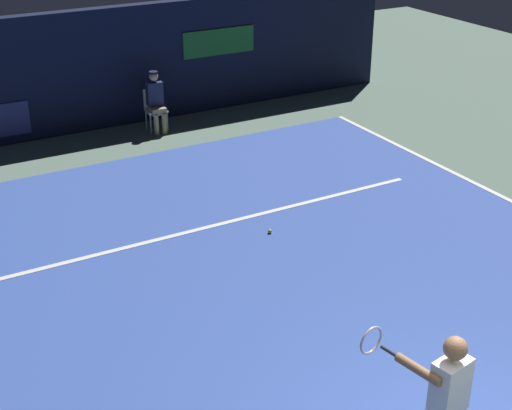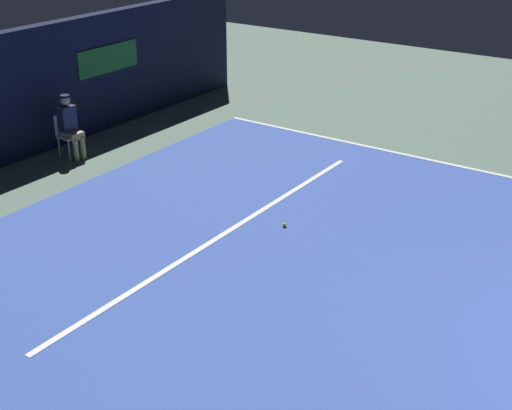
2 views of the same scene
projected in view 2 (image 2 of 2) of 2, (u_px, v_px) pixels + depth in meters
ground_plane at (326, 267)px, 10.79m from camera, size 30.15×30.15×0.00m
court_surface at (326, 267)px, 10.78m from camera, size 10.28×10.84×0.01m
line_sideline_left at (450, 164)px, 14.59m from camera, size 0.10×10.84×0.01m
line_service at (224, 234)px, 11.76m from camera, size 8.02×0.10×0.01m
line_judge_on_chair at (70, 126)px, 14.72m from camera, size 0.47×0.55×1.32m
tennis_ball at (285, 225)px, 11.98m from camera, size 0.07×0.07×0.07m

